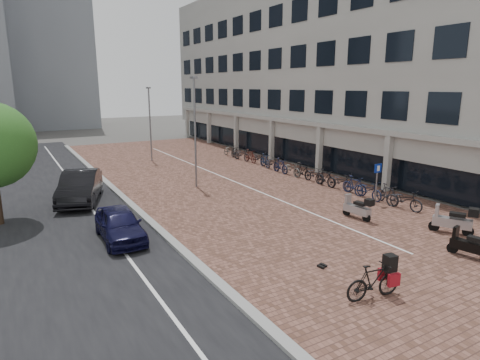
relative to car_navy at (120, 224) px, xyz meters
name	(u,v)px	position (x,y,z in m)	size (l,w,h in m)	color
ground	(314,240)	(6.78, -3.98, -0.66)	(140.00, 140.00, 0.00)	#474442
plaza_brick	(221,178)	(8.78, 8.02, -0.65)	(14.50, 42.00, 0.04)	brown
street_asphalt	(43,200)	(-2.22, 8.02, -0.65)	(8.00, 50.00, 0.03)	black
curb	(115,190)	(1.68, 8.02, -0.59)	(0.35, 42.00, 0.14)	gray
lane_line	(81,195)	(-0.22, 8.02, -0.63)	(0.12, 44.00, 0.00)	white
parking_line	(224,177)	(8.98, 8.02, -0.62)	(0.10, 30.00, 0.00)	white
office_building	(314,57)	(19.74, 12.02, 7.79)	(8.40, 40.00, 15.00)	#A9A9A3
car_navy	(120,224)	(0.00, 0.00, 0.00)	(1.55, 3.86, 1.31)	black
car_dark	(80,187)	(-0.44, 6.64, 0.17)	(1.76, 5.05, 1.66)	black
hero_bike	(373,281)	(5.21, -8.46, -0.08)	(1.89, 0.80, 1.30)	black
shoes	(323,267)	(5.35, -6.14, -0.61)	(0.37, 0.31, 0.09)	black
scooter_front	(357,208)	(10.28, -2.87, -0.10)	(0.51, 1.62, 1.11)	#9E9EA3
scooter_mid	(471,244)	(10.51, -8.17, -0.11)	(0.50, 1.60, 1.10)	black
scooter_back	(452,220)	(12.27, -6.31, -0.04)	(0.56, 1.79, 1.23)	#A9A8AE
parking_sign	(377,178)	(12.84, -1.68, 0.79)	(0.46, 0.09, 2.19)	slate
lamp_near	(195,134)	(6.29, 6.58, 2.63)	(0.12, 0.12, 6.56)	slate
lamp_far	(150,125)	(6.74, 16.64, 2.31)	(0.12, 0.12, 5.94)	gray
bike_row	(292,168)	(13.39, 6.22, -0.14)	(1.10, 20.42, 1.05)	black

